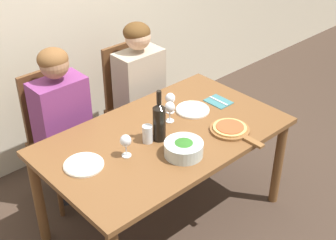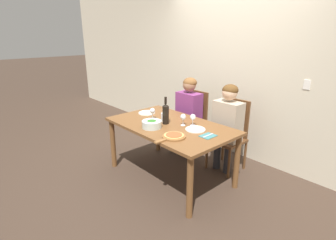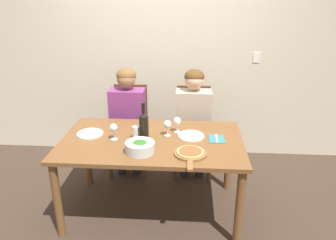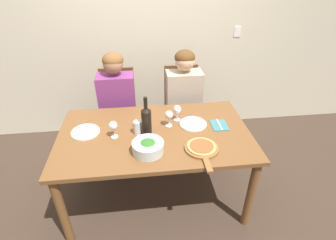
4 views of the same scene
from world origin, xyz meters
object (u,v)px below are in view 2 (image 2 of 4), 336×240
Objects in this scene: wine_glass_centre at (183,118)px; dinner_plate_right at (195,129)px; wine_bottle at (166,113)px; pizza_on_board at (173,136)px; person_man at (227,120)px; broccoli_bowl at (152,124)px; wine_glass_right at (193,118)px; chair_left at (193,121)px; wine_glass_left at (152,111)px; dinner_plate_left at (147,113)px; fork_on_napkin at (208,136)px; person_woman at (188,109)px; chair_right at (231,133)px; water_tumbler at (163,117)px.

dinner_plate_right is at bearing -1.51° from wine_glass_centre.
pizza_on_board is at bearing -31.40° from wine_bottle.
wine_glass_centre is at bearing 120.07° from pizza_on_board.
person_man is 3.47× the size of wine_bottle.
wine_glass_right is at bearing 56.41° from broccoli_bowl.
wine_glass_centre is (-0.24, -0.60, 0.11)m from person_man.
chair_left is 1.03m from dinner_plate_right.
wine_glass_left is 0.59m from wine_glass_right.
chair_left reaches higher than wine_glass_right.
dinner_plate_left is at bearing 159.65° from pizza_on_board.
wine_glass_centre is (0.20, 0.12, -0.04)m from wine_bottle.
broccoli_bowl is 1.60× the size of wine_glass_right.
fork_on_napkin is at bearing 4.40° from wine_glass_left.
person_woman is 5.06× the size of dinner_plate_left.
person_woman is 8.10× the size of wine_glass_centre.
pizza_on_board is at bearing -90.54° from dinner_plate_right.
chair_right is at bearing 49.73° from wine_glass_left.
dinner_plate_left is at bearing 178.87° from fork_on_napkin.
person_woman is at bearing 91.31° from wine_glass_left.
wine_glass_centre reaches higher than dinner_plate_right.
dinner_plate_left is (-0.23, -0.62, 0.02)m from person_woman.
wine_glass_right is (0.57, -0.63, 0.33)m from chair_left.
chair_left is at bearing 134.04° from dinner_plate_right.
wine_glass_centre is (0.72, 0.02, 0.10)m from dinner_plate_left.
pizza_on_board reaches higher than dinner_plate_left.
wine_bottle reaches higher than water_tumbler.
wine_glass_centre is at bearing 13.86° from wine_glass_left.
person_woman reaches higher than pizza_on_board.
person_woman is at bearing 111.76° from wine_bottle.
broccoli_bowl is 0.27m from water_tumbler.
wine_bottle reaches higher than wine_glass_left.
person_man reaches higher than wine_bottle.
wine_bottle is at bearing -173.68° from fork_on_napkin.
pizza_on_board is at bearing -57.31° from chair_left.
dinner_plate_left is (-0.52, 0.32, -0.04)m from broccoli_bowl.
chair_left is 4.10× the size of dinner_plate_right.
person_woman is 8.10× the size of wine_glass_left.
chair_left is 0.90m from wine_glass_left.
fork_on_napkin is at bearing 6.32° from wine_bottle.
water_tumbler is (-0.27, -0.09, -0.04)m from wine_glass_centre.
wine_glass_left is at bearing -88.69° from person_woman.
wine_bottle is at bearing -117.60° from chair_right.
chair_left reaches higher than wine_glass_centre.
wine_glass_left and wine_glass_right have the same top height.
wine_glass_left is 1.26× the size of water_tumbler.
broccoli_bowl is 0.61m from dinner_plate_left.
wine_bottle is 1.46× the size of dinner_plate_right.
wine_glass_right is at bearing 35.78° from wine_bottle.
chair_left is 0.81m from dinner_plate_left.
chair_right is 0.99m from water_tumbler.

